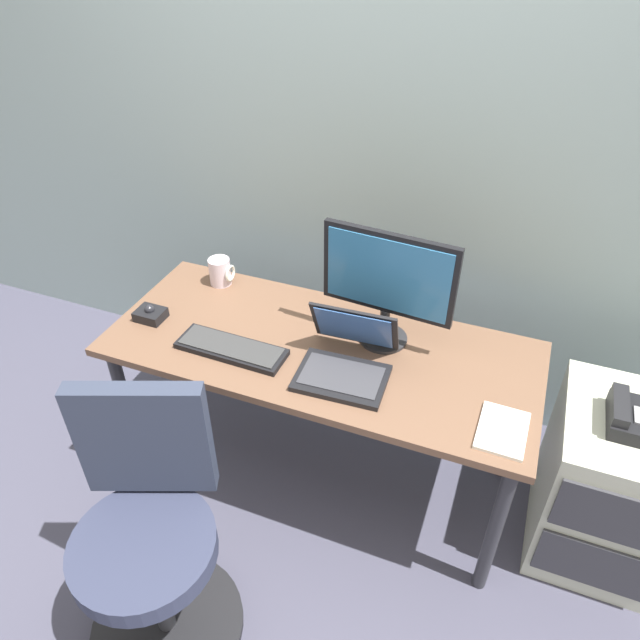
{
  "coord_description": "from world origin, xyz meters",
  "views": [
    {
      "loc": [
        0.61,
        -1.56,
        2.09
      ],
      "look_at": [
        0.0,
        0.0,
        0.83
      ],
      "focal_mm": 32.84,
      "sensor_mm": 36.0,
      "label": 1
    }
  ],
  "objects_px": {
    "office_chair": "(151,540)",
    "trackball_mouse": "(150,314)",
    "monitor_main": "(388,281)",
    "keyboard": "(231,348)",
    "coffee_mug": "(221,272)",
    "laptop": "(346,359)",
    "paper_notepad": "(502,430)",
    "desk_phone": "(634,418)",
    "file_cabinet": "(604,484)"
  },
  "relations": [
    {
      "from": "office_chair",
      "to": "trackball_mouse",
      "type": "distance_m",
      "value": 0.86
    },
    {
      "from": "office_chair",
      "to": "monitor_main",
      "type": "bearing_deg",
      "value": 62.37
    },
    {
      "from": "keyboard",
      "to": "trackball_mouse",
      "type": "xyz_separation_m",
      "value": [
        -0.39,
        0.06,
        0.01
      ]
    },
    {
      "from": "office_chair",
      "to": "coffee_mug",
      "type": "xyz_separation_m",
      "value": [
        -0.28,
        1.02,
        0.33
      ]
    },
    {
      "from": "laptop",
      "to": "coffee_mug",
      "type": "height_order",
      "value": "laptop"
    },
    {
      "from": "office_chair",
      "to": "paper_notepad",
      "type": "bearing_deg",
      "value": 31.94
    },
    {
      "from": "monitor_main",
      "to": "keyboard",
      "type": "relative_size",
      "value": 1.18
    },
    {
      "from": "monitor_main",
      "to": "keyboard",
      "type": "distance_m",
      "value": 0.62
    },
    {
      "from": "keyboard",
      "to": "office_chair",
      "type": "bearing_deg",
      "value": -87.55
    },
    {
      "from": "keyboard",
      "to": "laptop",
      "type": "distance_m",
      "value": 0.43
    },
    {
      "from": "monitor_main",
      "to": "coffee_mug",
      "type": "xyz_separation_m",
      "value": [
        -0.75,
        0.12,
        -0.2
      ]
    },
    {
      "from": "laptop",
      "to": "desk_phone",
      "type": "bearing_deg",
      "value": 8.92
    },
    {
      "from": "monitor_main",
      "to": "trackball_mouse",
      "type": "distance_m",
      "value": 0.94
    },
    {
      "from": "trackball_mouse",
      "to": "coffee_mug",
      "type": "xyz_separation_m",
      "value": [
        0.13,
        0.33,
        0.04
      ]
    },
    {
      "from": "paper_notepad",
      "to": "trackball_mouse",
      "type": "bearing_deg",
      "value": 175.83
    },
    {
      "from": "laptop",
      "to": "paper_notepad",
      "type": "distance_m",
      "value": 0.56
    },
    {
      "from": "desk_phone",
      "to": "office_chair",
      "type": "relative_size",
      "value": 0.21
    },
    {
      "from": "coffee_mug",
      "to": "office_chair",
      "type": "bearing_deg",
      "value": -74.48
    },
    {
      "from": "trackball_mouse",
      "to": "monitor_main",
      "type": "bearing_deg",
      "value": 13.15
    },
    {
      "from": "monitor_main",
      "to": "trackball_mouse",
      "type": "bearing_deg",
      "value": -166.85
    },
    {
      "from": "office_chair",
      "to": "coffee_mug",
      "type": "bearing_deg",
      "value": 105.52
    },
    {
      "from": "desk_phone",
      "to": "coffee_mug",
      "type": "relative_size",
      "value": 1.72
    },
    {
      "from": "office_chair",
      "to": "monitor_main",
      "type": "relative_size",
      "value": 1.98
    },
    {
      "from": "keyboard",
      "to": "paper_notepad",
      "type": "height_order",
      "value": "keyboard"
    },
    {
      "from": "office_chair",
      "to": "paper_notepad",
      "type": "height_order",
      "value": "office_chair"
    },
    {
      "from": "desk_phone",
      "to": "laptop",
      "type": "bearing_deg",
      "value": -171.08
    },
    {
      "from": "desk_phone",
      "to": "laptop",
      "type": "xyz_separation_m",
      "value": [
        -0.95,
        -0.15,
        0.08
      ]
    },
    {
      "from": "desk_phone",
      "to": "keyboard",
      "type": "xyz_separation_m",
      "value": [
        -1.37,
        -0.21,
        0.04
      ]
    },
    {
      "from": "monitor_main",
      "to": "laptop",
      "type": "xyz_separation_m",
      "value": [
        -0.07,
        -0.21,
        -0.21
      ]
    },
    {
      "from": "keyboard",
      "to": "desk_phone",
      "type": "bearing_deg",
      "value": 8.55
    },
    {
      "from": "file_cabinet",
      "to": "desk_phone",
      "type": "xyz_separation_m",
      "value": [
        -0.01,
        -0.02,
        0.36
      ]
    },
    {
      "from": "desk_phone",
      "to": "monitor_main",
      "type": "distance_m",
      "value": 0.92
    },
    {
      "from": "desk_phone",
      "to": "monitor_main",
      "type": "bearing_deg",
      "value": 175.96
    },
    {
      "from": "trackball_mouse",
      "to": "paper_notepad",
      "type": "height_order",
      "value": "trackball_mouse"
    },
    {
      "from": "keyboard",
      "to": "trackball_mouse",
      "type": "bearing_deg",
      "value": 171.11
    },
    {
      "from": "monitor_main",
      "to": "file_cabinet",
      "type": "bearing_deg",
      "value": -2.93
    },
    {
      "from": "office_chair",
      "to": "paper_notepad",
      "type": "distance_m",
      "value": 1.15
    },
    {
      "from": "keyboard",
      "to": "coffee_mug",
      "type": "relative_size",
      "value": 3.55
    },
    {
      "from": "office_chair",
      "to": "laptop",
      "type": "bearing_deg",
      "value": 59.98
    },
    {
      "from": "file_cabinet",
      "to": "office_chair",
      "type": "height_order",
      "value": "office_chair"
    },
    {
      "from": "keyboard",
      "to": "file_cabinet",
      "type": "bearing_deg",
      "value": 9.17
    },
    {
      "from": "monitor_main",
      "to": "coffee_mug",
      "type": "relative_size",
      "value": 4.18
    },
    {
      "from": "trackball_mouse",
      "to": "keyboard",
      "type": "bearing_deg",
      "value": -8.89
    },
    {
      "from": "laptop",
      "to": "trackball_mouse",
      "type": "height_order",
      "value": "laptop"
    },
    {
      "from": "desk_phone",
      "to": "office_chair",
      "type": "bearing_deg",
      "value": -148.12
    },
    {
      "from": "keyboard",
      "to": "coffee_mug",
      "type": "height_order",
      "value": "coffee_mug"
    },
    {
      "from": "file_cabinet",
      "to": "coffee_mug",
      "type": "bearing_deg",
      "value": 174.25
    },
    {
      "from": "monitor_main",
      "to": "coffee_mug",
      "type": "height_order",
      "value": "monitor_main"
    },
    {
      "from": "monitor_main",
      "to": "paper_notepad",
      "type": "relative_size",
      "value": 2.33
    },
    {
      "from": "file_cabinet",
      "to": "trackball_mouse",
      "type": "bearing_deg",
      "value": -174.77
    }
  ]
}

